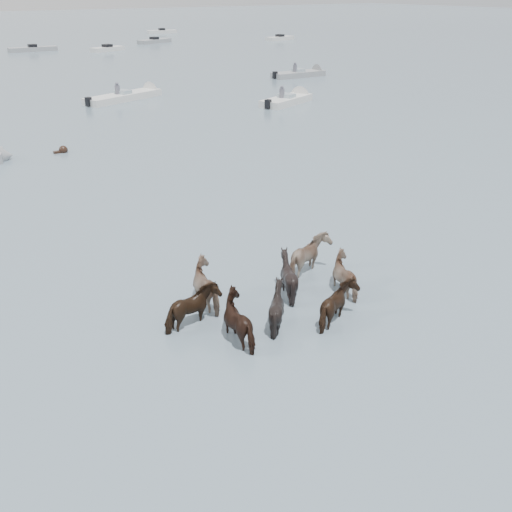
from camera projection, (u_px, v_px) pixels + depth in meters
ground at (216, 354)px, 13.33m from camera, size 400.00×400.00×0.00m
pony_herd at (275, 292)px, 15.13m from camera, size 5.92×4.12×1.35m
swimming_pony at (62, 150)px, 29.31m from camera, size 0.72×0.44×0.44m
motorboat_c at (132, 95)px, 43.11m from camera, size 6.91×3.77×1.92m
motorboat_d at (292, 99)px, 41.68m from camera, size 5.32×3.31×1.92m
motorboat_e at (305, 74)px, 53.61m from camera, size 5.78×1.81×1.92m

